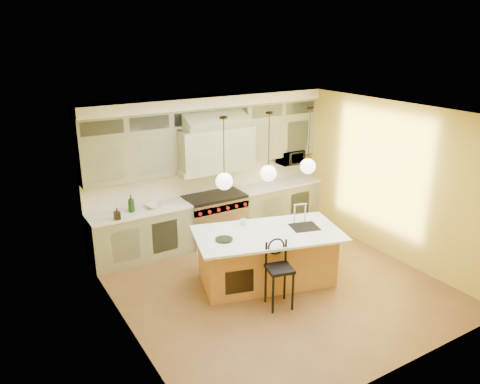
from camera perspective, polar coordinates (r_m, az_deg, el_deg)
floor at (r=8.07m, az=4.31°, el=-11.19°), size 5.00×5.00×0.00m
ceiling at (r=7.07m, az=4.89°, el=9.58°), size 5.00×5.00×0.00m
wall_back at (r=9.48m, az=-4.22°, el=3.04°), size 5.00×0.00×5.00m
wall_front at (r=5.79m, az=19.28°, el=-8.86°), size 5.00×0.00×5.00m
wall_left at (r=6.42m, az=-14.00°, el=-5.50°), size 0.00×5.00×5.00m
wall_right at (r=9.07m, az=17.56°, el=1.43°), size 0.00×5.00×5.00m
back_cabinetry at (r=9.26m, az=-3.47°, el=2.53°), size 5.00×0.77×2.90m
range at (r=9.50m, az=-3.10°, el=-3.07°), size 1.20×0.74×0.96m
kitchen_island at (r=7.95m, az=3.30°, el=-7.76°), size 2.65×1.87×1.35m
counter_stool at (r=7.24m, az=4.76°, el=-9.43°), size 0.46×0.46×1.08m
microwave at (r=10.28m, az=6.16°, el=4.25°), size 0.54×0.37×0.30m
oil_bottle_a at (r=8.68m, az=-13.13°, el=-1.37°), size 0.13×0.13×0.33m
oil_bottle_b at (r=8.40m, az=-14.77°, el=-2.59°), size 0.11×0.11×0.22m
fruit_bowl at (r=8.85m, az=-10.43°, el=-1.63°), size 0.35×0.35×0.08m
cup at (r=7.99m, az=0.43°, el=-3.67°), size 0.13×0.13×0.10m
pendant_left at (r=7.00m, az=-1.94°, el=1.54°), size 0.26×0.26×1.11m
pendant_center at (r=7.41m, az=3.47°, el=2.50°), size 0.26×0.26×1.11m
pendant_right at (r=7.87m, az=8.28°, el=3.33°), size 0.26×0.26×1.11m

